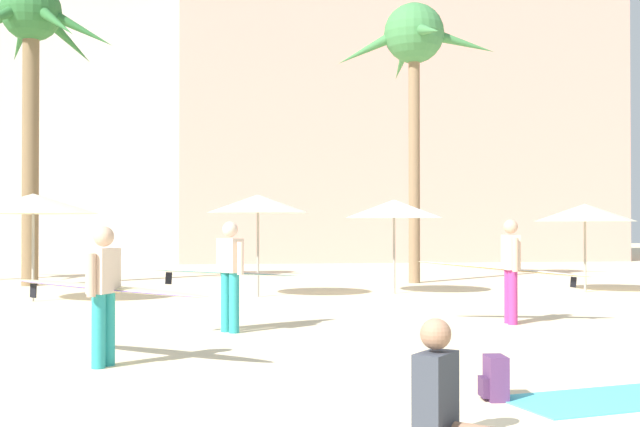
# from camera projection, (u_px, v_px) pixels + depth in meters

# --- Properties ---
(hotel_pink) EXTENTS (19.97, 8.82, 15.69)m
(hotel_pink) POSITION_uv_depth(u_px,v_px,m) (391.00, 97.00, 39.22)
(hotel_pink) COLOR #DB9989
(hotel_pink) RESTS_ON ground
(palm_tree_left) EXTENTS (4.67, 4.64, 7.98)m
(palm_tree_left) POSITION_uv_depth(u_px,v_px,m) (414.00, 49.00, 23.02)
(palm_tree_left) COLOR #896B4C
(palm_tree_left) RESTS_ON ground
(palm_tree_center) EXTENTS (4.66, 4.20, 8.30)m
(palm_tree_center) POSITION_uv_depth(u_px,v_px,m) (31.00, 42.00, 22.01)
(palm_tree_center) COLOR brown
(palm_tree_center) RESTS_ON ground
(cafe_umbrella_1) EXTENTS (2.34, 2.34, 2.26)m
(cafe_umbrella_1) POSITION_uv_depth(u_px,v_px,m) (394.00, 209.00, 19.45)
(cafe_umbrella_1) COLOR gray
(cafe_umbrella_1) RESTS_ON ground
(cafe_umbrella_3) EXTENTS (2.44, 2.44, 2.17)m
(cafe_umbrella_3) POSITION_uv_depth(u_px,v_px,m) (585.00, 213.00, 19.83)
(cafe_umbrella_3) COLOR gray
(cafe_umbrella_3) RESTS_ON ground
(cafe_umbrella_4) EXTENTS (2.76, 2.76, 2.33)m
(cafe_umbrella_4) POSITION_uv_depth(u_px,v_px,m) (33.00, 204.00, 17.46)
(cafe_umbrella_4) COLOR gray
(cafe_umbrella_4) RESTS_ON ground
(cafe_umbrella_5) EXTENTS (2.35, 2.35, 2.35)m
(cafe_umbrella_5) POSITION_uv_depth(u_px,v_px,m) (258.00, 204.00, 18.56)
(cafe_umbrella_5) COLOR gray
(cafe_umbrella_5) RESTS_ON ground
(beach_towel) EXTENTS (1.98, 1.35, 0.01)m
(beach_towel) POSITION_uv_depth(u_px,v_px,m) (601.00, 400.00, 7.63)
(beach_towel) COLOR #4CC6D6
(beach_towel) RESTS_ON ground
(backpack) EXTENTS (0.26, 0.31, 0.42)m
(backpack) POSITION_uv_depth(u_px,v_px,m) (495.00, 379.00, 7.67)
(backpack) COLOR #532F5B
(backpack) RESTS_ON ground
(person_near_right) EXTENTS (2.70, 2.01, 1.65)m
(person_near_right) POSITION_uv_depth(u_px,v_px,m) (105.00, 289.00, 9.59)
(person_near_right) COLOR teal
(person_near_right) RESTS_ON ground
(person_mid_center) EXTENTS (0.99, 0.92, 0.95)m
(person_mid_center) POSITION_uv_depth(u_px,v_px,m) (458.00, 403.00, 6.06)
(person_mid_center) COLOR #936B51
(person_mid_center) RESTS_ON ground
(person_near_left) EXTENTS (2.47, 1.61, 1.71)m
(person_near_left) POSITION_uv_depth(u_px,v_px,m) (230.00, 272.00, 12.57)
(person_near_left) COLOR teal
(person_near_left) RESTS_ON ground
(person_far_right) EXTENTS (2.99, 1.00, 1.75)m
(person_far_right) POSITION_uv_depth(u_px,v_px,m) (508.00, 268.00, 13.64)
(person_far_right) COLOR #B7337F
(person_far_right) RESTS_ON ground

